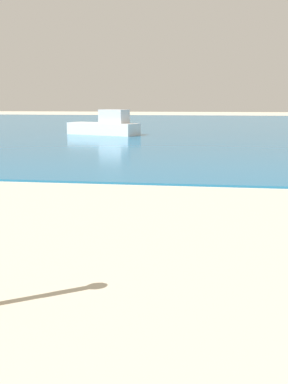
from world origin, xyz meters
name	(u,v)px	position (x,y,z in m)	size (l,w,h in m)	color
water	(212,126)	(0.00, 45.58, 0.03)	(160.00, 60.00, 0.06)	#1E6B9E
boat_near	(106,126)	(-6.49, 33.06, 0.61)	(4.86, 3.09, 1.58)	white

